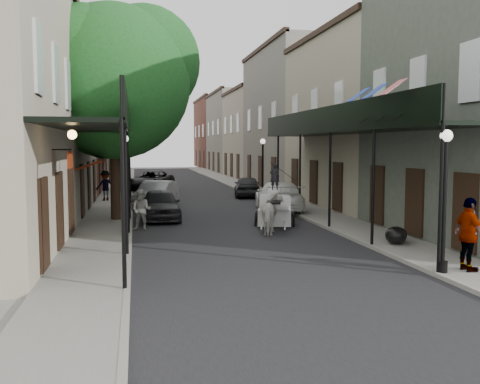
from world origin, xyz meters
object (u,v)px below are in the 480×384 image
horse (274,213)px  car_right_far (247,186)px  pedestrian_sidewalk_right (469,234)px  car_left_near (161,204)px  car_left_far (151,181)px  lamppost_right_near (444,199)px  pedestrian_walking (141,210)px  car_left_mid (156,195)px  car_right_near (279,196)px  tree_far (127,111)px  lamppost_left (125,182)px  pedestrian_sidewalk_left (105,186)px  lamppost_right_far (263,167)px  tree_near (123,76)px  carriage (275,200)px

horse → car_right_far: size_ratio=0.47×
pedestrian_sidewalk_right → car_right_far: pedestrian_sidewalk_right is taller
car_left_near → car_left_far: bearing=90.0°
lamppost_right_near → pedestrian_walking: 12.10m
car_left_mid → car_right_near: car_right_near is taller
tree_far → lamppost_left: tree_far is taller
pedestrian_sidewalk_left → car_left_mid: 4.48m
lamppost_right_far → car_right_far: 2.75m
pedestrian_walking → pedestrian_sidewalk_right: size_ratio=0.85×
lamppost_right_near → car_right_near: size_ratio=0.69×
pedestrian_walking → car_right_near: (7.10, 4.96, -0.06)m
tree_near → lamppost_left: bearing=-88.7°
lamppost_right_near → pedestrian_sidewalk_left: 22.62m
car_right_near → tree_far: bearing=-48.4°
horse → car_left_far: bearing=-62.7°
pedestrian_sidewalk_left → car_left_far: size_ratio=0.33×
tree_near → pedestrian_walking: (0.70, -2.84, -5.66)m
tree_far → car_right_near: bearing=-56.6°
lamppost_right_far → horse: lamppost_right_far is taller
lamppost_right_near → car_right_near: bearing=92.0°
tree_near → car_left_near: size_ratio=2.28×
pedestrian_sidewalk_right → pedestrian_sidewalk_left: bearing=26.9°
pedestrian_sidewalk_right → tree_near: bearing=36.7°
lamppost_left → pedestrian_sidewalk_right: 12.04m
tree_near → pedestrian_sidewalk_right: tree_near is taller
lamppost_left → horse: (5.61, -0.57, -1.24)m
pedestrian_walking → tree_near: bearing=124.7°
tree_near → car_left_mid: size_ratio=2.17×
carriage → pedestrian_sidewalk_right: bearing=-58.9°
car_left_far → car_left_near: bearing=-71.1°
tree_near → car_right_far: bearing=52.5°
lamppost_right_near → lamppost_right_far: size_ratio=1.00×
pedestrian_sidewalk_right → car_right_near: pedestrian_sidewalk_right is taller
tree_far → car_right_far: bearing=-26.1°
pedestrian_walking → car_left_far: size_ratio=0.30×
pedestrian_walking → car_right_far: size_ratio=0.41×
horse → pedestrian_sidewalk_left: (-7.00, 13.03, 0.22)m
carriage → pedestrian_sidewalk_left: carriage is taller
lamppost_right_far → car_right_near: size_ratio=0.69×
lamppost_right_near → carriage: bearing=100.9°
car_left_near → pedestrian_sidewalk_left: bearing=109.4°
tree_far → lamppost_right_near: (8.35, -26.18, -3.79)m
horse → car_left_near: size_ratio=0.45×
pedestrian_sidewalk_left → car_left_far: bearing=-132.0°
lamppost_right_near → car_right_far: (-0.50, 22.34, -1.35)m
horse → carriage: (0.70, 2.41, 0.24)m
car_left_mid → car_right_near: size_ratio=0.83×
lamppost_left → car_right_far: 16.33m
pedestrian_walking → car_left_mid: 7.76m
lamppost_right_far → car_right_far: (-0.50, 2.34, -1.35)m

